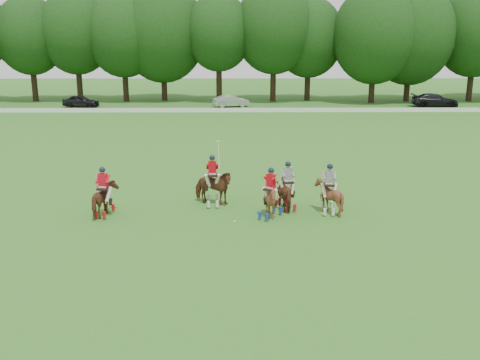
{
  "coord_description": "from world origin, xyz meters",
  "views": [
    {
      "loc": [
        1.91,
        -18.56,
        7.36
      ],
      "look_at": [
        2.13,
        4.2,
        1.4
      ],
      "focal_mm": 40.0,
      "sensor_mm": 36.0,
      "label": 1
    }
  ],
  "objects_px": {
    "car_right": "(435,100)",
    "polo_red_c": "(271,200)",
    "polo_red_b": "(213,187)",
    "polo_stripe_a": "(287,192)",
    "polo_red_a": "(104,199)",
    "polo_ball": "(235,221)",
    "car_mid": "(231,101)",
    "polo_stripe_b": "(329,196)",
    "car_left": "(81,101)"
  },
  "relations": [
    {
      "from": "polo_stripe_b",
      "to": "car_left",
      "type": "bearing_deg",
      "value": 119.14
    },
    {
      "from": "car_right",
      "to": "polo_red_a",
      "type": "relative_size",
      "value": 2.39
    },
    {
      "from": "polo_red_a",
      "to": "polo_stripe_b",
      "type": "distance_m",
      "value": 9.74
    },
    {
      "from": "polo_stripe_a",
      "to": "polo_red_b",
      "type": "bearing_deg",
      "value": 169.08
    },
    {
      "from": "car_left",
      "to": "polo_stripe_a",
      "type": "height_order",
      "value": "polo_stripe_a"
    },
    {
      "from": "polo_stripe_b",
      "to": "polo_red_a",
      "type": "bearing_deg",
      "value": -178.17
    },
    {
      "from": "car_right",
      "to": "polo_ball",
      "type": "relative_size",
      "value": 57.44
    },
    {
      "from": "car_right",
      "to": "polo_ball",
      "type": "xyz_separation_m",
      "value": [
        -22.87,
        -39.96,
        -0.71
      ]
    },
    {
      "from": "polo_red_b",
      "to": "polo_stripe_a",
      "type": "xyz_separation_m",
      "value": [
        3.37,
        -0.65,
        -0.06
      ]
    },
    {
      "from": "polo_red_c",
      "to": "car_mid",
      "type": "bearing_deg",
      "value": 92.85
    },
    {
      "from": "car_right",
      "to": "polo_stripe_a",
      "type": "height_order",
      "value": "polo_stripe_a"
    },
    {
      "from": "polo_stripe_a",
      "to": "polo_red_c",
      "type": "bearing_deg",
      "value": -124.03
    },
    {
      "from": "polo_red_b",
      "to": "car_left",
      "type": "bearing_deg",
      "value": 113.7
    },
    {
      "from": "car_right",
      "to": "polo_stripe_a",
      "type": "bearing_deg",
      "value": 157.68
    },
    {
      "from": "car_mid",
      "to": "polo_red_a",
      "type": "relative_size",
      "value": 1.88
    },
    {
      "from": "polo_red_b",
      "to": "polo_ball",
      "type": "height_order",
      "value": "polo_red_b"
    },
    {
      "from": "polo_stripe_b",
      "to": "polo_ball",
      "type": "distance_m",
      "value": 4.37
    },
    {
      "from": "car_right",
      "to": "polo_ball",
      "type": "bearing_deg",
      "value": 156.18
    },
    {
      "from": "car_left",
      "to": "polo_red_a",
      "type": "distance_m",
      "value": 40.77
    },
    {
      "from": "polo_red_a",
      "to": "polo_stripe_a",
      "type": "relative_size",
      "value": 0.99
    },
    {
      "from": "polo_red_a",
      "to": "car_right",
      "type": "bearing_deg",
      "value": 53.86
    },
    {
      "from": "polo_red_c",
      "to": "polo_stripe_a",
      "type": "relative_size",
      "value": 1.0
    },
    {
      "from": "polo_red_c",
      "to": "polo_stripe_a",
      "type": "xyz_separation_m",
      "value": [
        0.83,
        1.23,
        0.0
      ]
    },
    {
      "from": "car_mid",
      "to": "polo_stripe_b",
      "type": "height_order",
      "value": "polo_stripe_b"
    },
    {
      "from": "polo_ball",
      "to": "polo_red_a",
      "type": "bearing_deg",
      "value": 170.36
    },
    {
      "from": "polo_stripe_a",
      "to": "car_right",
      "type": "bearing_deg",
      "value": 61.71
    },
    {
      "from": "polo_red_c",
      "to": "polo_red_a",
      "type": "bearing_deg",
      "value": 177.36
    },
    {
      "from": "polo_red_b",
      "to": "polo_stripe_b",
      "type": "bearing_deg",
      "value": -13.57
    },
    {
      "from": "car_mid",
      "to": "car_right",
      "type": "height_order",
      "value": "car_right"
    },
    {
      "from": "polo_red_b",
      "to": "polo_stripe_a",
      "type": "relative_size",
      "value": 1.32
    },
    {
      "from": "car_right",
      "to": "polo_red_a",
      "type": "bearing_deg",
      "value": 149.83
    },
    {
      "from": "polo_stripe_a",
      "to": "polo_stripe_b",
      "type": "height_order",
      "value": "polo_stripe_b"
    },
    {
      "from": "polo_stripe_b",
      "to": "car_right",
      "type": "bearing_deg",
      "value": 64.15
    },
    {
      "from": "polo_stripe_b",
      "to": "polo_ball",
      "type": "relative_size",
      "value": 24.6
    },
    {
      "from": "polo_red_b",
      "to": "polo_ball",
      "type": "distance_m",
      "value": 2.81
    },
    {
      "from": "polo_red_a",
      "to": "polo_ball",
      "type": "distance_m",
      "value": 5.74
    },
    {
      "from": "car_mid",
      "to": "polo_red_b",
      "type": "distance_m",
      "value": 37.46
    },
    {
      "from": "car_mid",
      "to": "car_right",
      "type": "distance_m",
      "value": 23.3
    },
    {
      "from": "polo_red_c",
      "to": "polo_ball",
      "type": "relative_size",
      "value": 24.43
    },
    {
      "from": "car_right",
      "to": "polo_stripe_b",
      "type": "relative_size",
      "value": 2.34
    },
    {
      "from": "polo_stripe_a",
      "to": "polo_stripe_b",
      "type": "distance_m",
      "value": 1.85
    },
    {
      "from": "polo_red_a",
      "to": "polo_stripe_a",
      "type": "height_order",
      "value": "polo_stripe_a"
    },
    {
      "from": "car_right",
      "to": "polo_red_c",
      "type": "height_order",
      "value": "polo_red_c"
    },
    {
      "from": "polo_stripe_a",
      "to": "polo_ball",
      "type": "xyz_separation_m",
      "value": [
        -2.37,
        -1.85,
        -0.73
      ]
    },
    {
      "from": "car_right",
      "to": "polo_red_b",
      "type": "height_order",
      "value": "polo_red_b"
    },
    {
      "from": "car_left",
      "to": "polo_ball",
      "type": "distance_m",
      "value": 43.61
    },
    {
      "from": "polo_red_b",
      "to": "polo_red_c",
      "type": "bearing_deg",
      "value": -36.41
    },
    {
      "from": "car_mid",
      "to": "polo_stripe_b",
      "type": "bearing_deg",
      "value": 169.58
    },
    {
      "from": "polo_red_a",
      "to": "polo_ball",
      "type": "relative_size",
      "value": 24.03
    },
    {
      "from": "car_mid",
      "to": "polo_stripe_b",
      "type": "relative_size",
      "value": 1.84
    }
  ]
}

